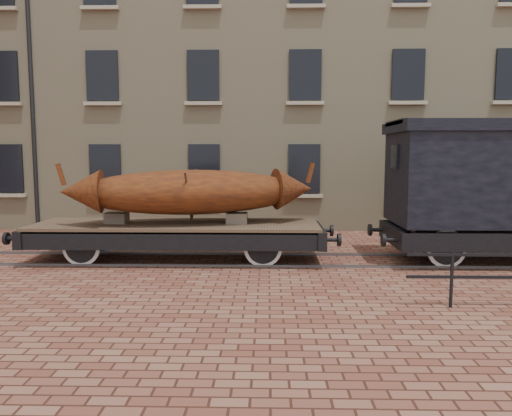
{
  "coord_description": "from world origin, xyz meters",
  "views": [
    {
      "loc": [
        -0.25,
        -12.52,
        2.72
      ],
      "look_at": [
        -0.58,
        0.5,
        1.3
      ],
      "focal_mm": 35.0,
      "sensor_mm": 36.0,
      "label": 1
    }
  ],
  "objects": [
    {
      "name": "flatcar_wagon",
      "position": [
        -2.58,
        0.0,
        0.77
      ],
      "size": [
        8.14,
        2.21,
        1.23
      ],
      "color": "brown",
      "rests_on": "ground"
    },
    {
      "name": "ground",
      "position": [
        0.0,
        0.0,
        0.0
      ],
      "size": [
        90.0,
        90.0,
        0.0
      ],
      "primitive_type": "plane",
      "color": "brown"
    },
    {
      "name": "warehouse_cream",
      "position": [
        3.0,
        9.99,
        7.0
      ],
      "size": [
        40.0,
        10.19,
        14.0
      ],
      "color": "#C0B289",
      "rests_on": "ground"
    },
    {
      "name": "rail_track",
      "position": [
        0.0,
        0.0,
        0.03
      ],
      "size": [
        30.0,
        1.52,
        0.06
      ],
      "color": "#59595E",
      "rests_on": "ground"
    },
    {
      "name": "iron_boat",
      "position": [
        -2.2,
        -0.0,
        1.76
      ],
      "size": [
        6.41,
        2.86,
        1.55
      ],
      "color": "brown",
      "rests_on": "flatcar_wagon"
    }
  ]
}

